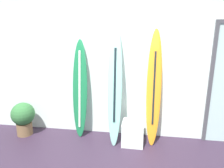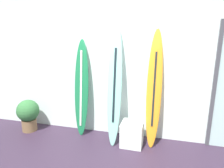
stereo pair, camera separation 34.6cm
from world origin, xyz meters
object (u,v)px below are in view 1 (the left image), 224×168
at_px(surfboard_sunset, 154,88).
at_px(surfboard_emerald, 80,90).
at_px(surfboard_seafoam, 115,85).
at_px(display_block_left, 133,133).
at_px(potted_plant, 23,117).

bearing_deg(surfboard_sunset, surfboard_emerald, 178.06).
bearing_deg(surfboard_sunset, surfboard_seafoam, -174.32).
relative_size(surfboard_emerald, surfboard_sunset, 0.91).
relative_size(surfboard_seafoam, surfboard_sunset, 1.05).
bearing_deg(display_block_left, surfboard_seafoam, 167.44).
distance_m(surfboard_sunset, display_block_left, 0.91).
bearing_deg(surfboard_seafoam, display_block_left, -12.56).
bearing_deg(surfboard_emerald, surfboard_sunset, -1.94).
xyz_separation_m(surfboard_emerald, surfboard_seafoam, (0.69, -0.12, 0.16)).
relative_size(surfboard_emerald, potted_plant, 2.83).
xyz_separation_m(surfboard_seafoam, display_block_left, (0.35, -0.08, -0.87)).
relative_size(surfboard_sunset, potted_plant, 3.12).
distance_m(surfboard_emerald, surfboard_seafoam, 0.72).
height_order(surfboard_emerald, display_block_left, surfboard_emerald).
height_order(surfboard_sunset, potted_plant, surfboard_sunset).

